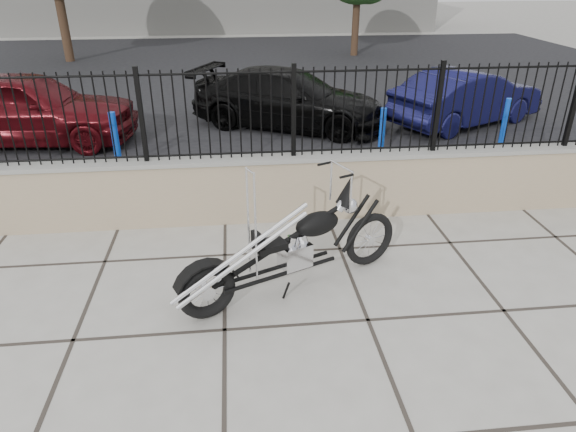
% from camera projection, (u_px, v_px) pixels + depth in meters
% --- Properties ---
extents(ground_plane, '(90.00, 90.00, 0.00)m').
position_uv_depth(ground_plane, '(225.00, 330.00, 5.25)').
color(ground_plane, '#99968E').
rests_on(ground_plane, ground).
extents(parking_lot, '(30.00, 30.00, 0.00)m').
position_uv_depth(parking_lot, '(226.00, 79.00, 16.37)').
color(parking_lot, black).
rests_on(parking_lot, ground).
extents(retaining_wall, '(14.00, 0.36, 0.96)m').
position_uv_depth(retaining_wall, '(223.00, 190.00, 7.26)').
color(retaining_wall, gray).
rests_on(retaining_wall, ground_plane).
extents(iron_fence, '(14.00, 0.08, 1.20)m').
position_uv_depth(iron_fence, '(219.00, 115.00, 6.77)').
color(iron_fence, black).
rests_on(iron_fence, retaining_wall).
extents(chopper_motorcycle, '(2.61, 1.49, 1.59)m').
position_uv_depth(chopper_motorcycle, '(291.00, 228.00, 5.55)').
color(chopper_motorcycle, black).
rests_on(chopper_motorcycle, ground_plane).
extents(car_red, '(4.46, 2.12, 1.47)m').
position_uv_depth(car_red, '(26.00, 108.00, 10.31)').
color(car_red, '#510B11').
rests_on(car_red, parking_lot).
extents(car_black, '(4.69, 3.47, 1.26)m').
position_uv_depth(car_black, '(289.00, 99.00, 11.42)').
color(car_black, black).
rests_on(car_black, parking_lot).
extents(car_blue, '(3.96, 2.84, 1.24)m').
position_uv_depth(car_blue, '(467.00, 97.00, 11.59)').
color(car_blue, '#10113D').
rests_on(car_blue, parking_lot).
extents(bollard_a, '(0.15, 0.15, 1.02)m').
position_uv_depth(bollard_a, '(116.00, 140.00, 9.17)').
color(bollard_a, blue).
rests_on(bollard_a, ground_plane).
extents(bollard_b, '(0.13, 0.13, 0.94)m').
position_uv_depth(bollard_b, '(382.00, 133.00, 9.71)').
color(bollard_b, blue).
rests_on(bollard_b, ground_plane).
extents(bollard_c, '(0.13, 0.13, 1.02)m').
position_uv_depth(bollard_c, '(505.00, 124.00, 10.06)').
color(bollard_c, blue).
rests_on(bollard_c, ground_plane).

